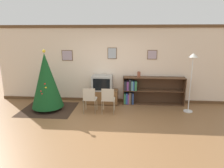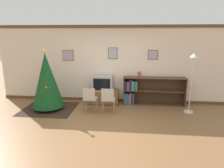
% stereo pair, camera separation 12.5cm
% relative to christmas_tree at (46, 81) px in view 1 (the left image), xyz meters
% --- Properties ---
extents(ground_plane, '(24.00, 24.00, 0.00)m').
position_rel_christmas_tree_xyz_m(ground_plane, '(1.93, -1.26, -0.97)').
color(ground_plane, brown).
extents(wall_back, '(8.12, 0.11, 2.70)m').
position_rel_christmas_tree_xyz_m(wall_back, '(1.93, 1.02, 0.38)').
color(wall_back, beige).
rests_on(wall_back, ground_plane).
extents(area_rug, '(1.69, 1.46, 0.01)m').
position_rel_christmas_tree_xyz_m(area_rug, '(-0.00, 0.00, -0.96)').
color(area_rug, '#332319').
rests_on(area_rug, ground_plane).
extents(christmas_tree, '(1.00, 1.00, 1.93)m').
position_rel_christmas_tree_xyz_m(christmas_tree, '(0.00, 0.00, 0.00)').
color(christmas_tree, maroon).
rests_on(christmas_tree, area_rug).
extents(tv_console, '(1.08, 0.49, 0.49)m').
position_rel_christmas_tree_xyz_m(tv_console, '(1.70, 0.71, -0.72)').
color(tv_console, brown).
rests_on(tv_console, ground_plane).
extents(television, '(0.70, 0.48, 0.52)m').
position_rel_christmas_tree_xyz_m(television, '(1.70, 0.71, -0.22)').
color(television, '#9E9E99').
rests_on(television, tv_console).
extents(folding_chair_left, '(0.40, 0.40, 0.82)m').
position_rel_christmas_tree_xyz_m(folding_chair_left, '(1.41, -0.19, -0.50)').
color(folding_chair_left, '#BCB29E').
rests_on(folding_chair_left, ground_plane).
extents(folding_chair_right, '(0.40, 0.40, 0.82)m').
position_rel_christmas_tree_xyz_m(folding_chair_right, '(1.98, -0.19, -0.50)').
color(folding_chair_right, '#BCB29E').
rests_on(folding_chair_right, ground_plane).
extents(bookshelf, '(2.10, 0.36, 0.96)m').
position_rel_christmas_tree_xyz_m(bookshelf, '(3.10, 0.80, -0.50)').
color(bookshelf, brown).
rests_on(bookshelf, ground_plane).
extents(vase, '(0.11, 0.11, 0.19)m').
position_rel_christmas_tree_xyz_m(vase, '(2.95, 0.76, 0.09)').
color(vase, brown).
rests_on(vase, bookshelf).
extents(standing_lamp, '(0.28, 0.28, 1.85)m').
position_rel_christmas_tree_xyz_m(standing_lamp, '(4.50, 0.16, 0.45)').
color(standing_lamp, silver).
rests_on(standing_lamp, ground_plane).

